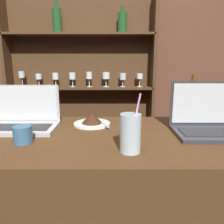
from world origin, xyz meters
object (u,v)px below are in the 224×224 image
(laptop_near, at_px, (24,119))
(cake_plate, at_px, (93,120))
(laptop_far, at_px, (207,122))
(coffee_cup, at_px, (24,134))
(water_glass, at_px, (131,133))
(wine_bottle_amber, at_px, (193,103))

(laptop_near, relative_size, cake_plate, 1.79)
(laptop_far, height_order, coffee_cup, laptop_far)
(laptop_far, relative_size, coffee_cup, 3.99)
(water_glass, bearing_deg, cake_plate, 116.05)
(cake_plate, bearing_deg, wine_bottle_amber, 9.84)
(wine_bottle_amber, bearing_deg, coffee_cup, -156.27)
(laptop_far, height_order, water_glass, laptop_far)
(laptop_near, distance_m, cake_plate, 0.35)
(laptop_far, bearing_deg, wine_bottle_amber, 86.40)
(laptop_far, height_order, cake_plate, laptop_far)
(wine_bottle_amber, bearing_deg, laptop_far, -93.60)
(cake_plate, bearing_deg, laptop_near, -170.02)
(wine_bottle_amber, bearing_deg, water_glass, -130.56)
(wine_bottle_amber, height_order, coffee_cup, wine_bottle_amber)
(water_glass, height_order, coffee_cup, water_glass)
(cake_plate, height_order, wine_bottle_amber, wine_bottle_amber)
(cake_plate, xyz_separation_m, water_glass, (0.17, -0.36, 0.05))
(laptop_near, bearing_deg, laptop_far, -4.45)
(laptop_far, bearing_deg, laptop_near, 175.55)
(water_glass, bearing_deg, wine_bottle_amber, 49.44)
(cake_plate, height_order, coffee_cup, coffee_cup)
(coffee_cup, bearing_deg, wine_bottle_amber, 23.73)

